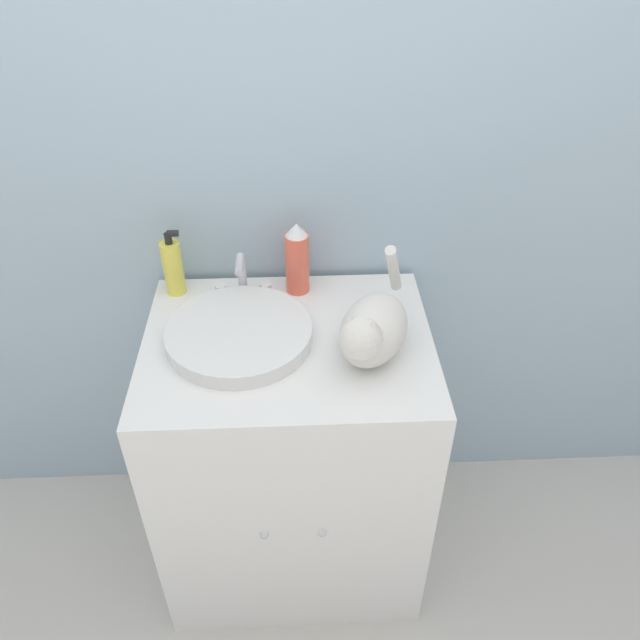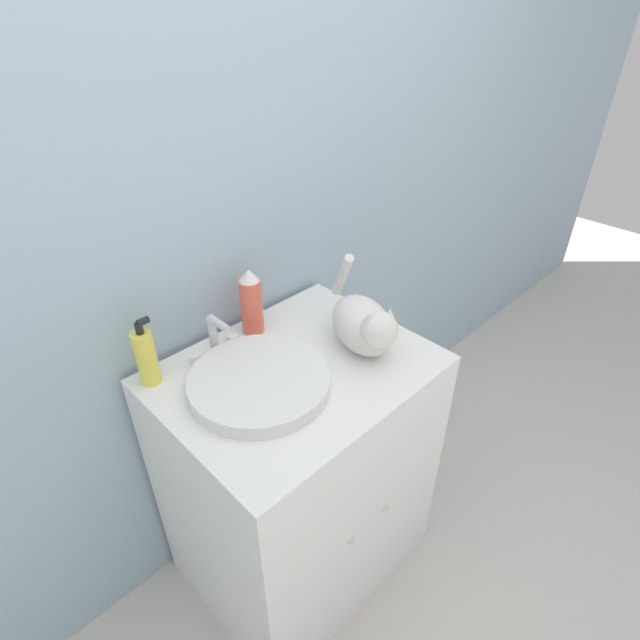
{
  "view_description": "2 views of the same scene",
  "coord_description": "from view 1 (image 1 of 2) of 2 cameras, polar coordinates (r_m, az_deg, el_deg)",
  "views": [
    {
      "loc": [
        0.03,
        -0.93,
        1.91
      ],
      "look_at": [
        0.08,
        0.24,
        1.0
      ],
      "focal_mm": 35.0,
      "sensor_mm": 36.0,
      "label": 1
    },
    {
      "loc": [
        -0.7,
        -0.52,
        1.78
      ],
      "look_at": [
        0.07,
        0.27,
        1.03
      ],
      "focal_mm": 28.0,
      "sensor_mm": 36.0,
      "label": 2
    }
  ],
  "objects": [
    {
      "name": "spray_bottle",
      "position": [
        1.71,
        -2.1,
        5.63
      ],
      "size": [
        0.07,
        0.07,
        0.21
      ],
      "color": "#EF6047",
      "rests_on": "vanity_cabinet"
    },
    {
      "name": "sink_basin",
      "position": [
        1.59,
        -7.4,
        -1.27
      ],
      "size": [
        0.37,
        0.37,
        0.04
      ],
      "color": "white",
      "rests_on": "vanity_cabinet"
    },
    {
      "name": "faucet",
      "position": [
        1.72,
        -7.14,
        3.75
      ],
      "size": [
        0.16,
        0.1,
        0.14
      ],
      "color": "silver",
      "rests_on": "vanity_cabinet"
    },
    {
      "name": "vanity_cabinet",
      "position": [
        1.91,
        -2.54,
        -12.27
      ],
      "size": [
        0.74,
        0.6,
        0.89
      ],
      "color": "white",
      "rests_on": "ground_plane"
    },
    {
      "name": "wall_back",
      "position": [
        1.7,
        -3.43,
        14.89
      ],
      "size": [
        6.0,
        0.05,
        2.5
      ],
      "color": "#9EB7C6",
      "rests_on": "ground_plane"
    },
    {
      "name": "ground_plane",
      "position": [
        2.12,
        -2.08,
        -26.18
      ],
      "size": [
        8.0,
        8.0,
        0.0
      ],
      "primitive_type": "plane",
      "color": "beige"
    },
    {
      "name": "cat",
      "position": [
        1.5,
        4.79,
        -0.83
      ],
      "size": [
        0.24,
        0.36,
        0.24
      ],
      "rotation": [
        0.0,
        0.0,
        -1.99
      ],
      "color": "silver",
      "rests_on": "vanity_cabinet"
    },
    {
      "name": "soap_bottle",
      "position": [
        1.76,
        -13.29,
        4.77
      ],
      "size": [
        0.06,
        0.05,
        0.2
      ],
      "color": "#EADB4C",
      "rests_on": "vanity_cabinet"
    }
  ]
}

